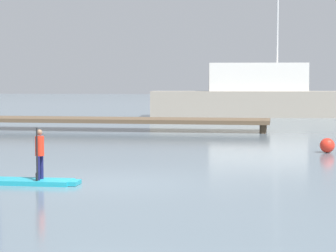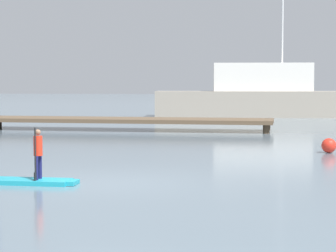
% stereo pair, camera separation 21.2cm
% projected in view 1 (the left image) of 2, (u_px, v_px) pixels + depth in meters
% --- Properties ---
extents(ground_plane, '(240.00, 240.00, 0.00)m').
position_uv_depth(ground_plane, '(114.00, 183.00, 14.30)').
color(ground_plane, slate).
extents(paddleboard_near, '(3.26, 0.71, 0.10)m').
position_uv_depth(paddleboard_near, '(6.00, 181.00, 14.28)').
color(paddleboard_near, '#1E9EB2').
rests_on(paddleboard_near, ground).
extents(paddler_child_solo, '(0.19, 0.39, 1.14)m').
position_uv_depth(paddler_child_solo, '(39.00, 152.00, 14.11)').
color(paddler_child_solo, '#19194C').
rests_on(paddler_child_solo, paddleboard_near).
extents(fishing_boat_white_large, '(13.53, 4.60, 12.75)m').
position_uv_depth(fishing_boat_white_large, '(254.00, 96.00, 42.91)').
color(fishing_boat_white_large, '#9E9384').
rests_on(fishing_boat_white_large, ground).
extents(floating_dock, '(13.93, 2.55, 0.56)m').
position_uv_depth(floating_dock, '(120.00, 120.00, 30.63)').
color(floating_dock, brown).
rests_on(floating_dock, ground).
extents(mooring_buoy_near, '(0.47, 0.47, 0.47)m').
position_uv_depth(mooring_buoy_near, '(327.00, 145.00, 20.60)').
color(mooring_buoy_near, red).
rests_on(mooring_buoy_near, ground).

